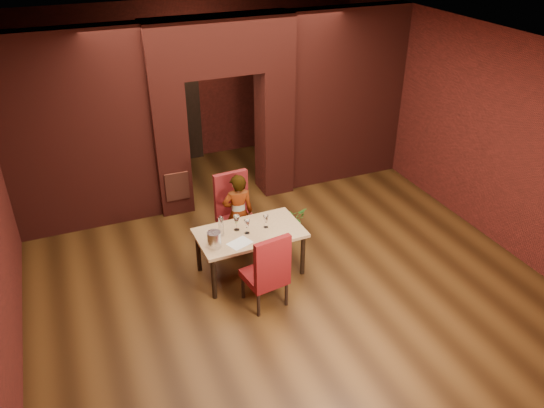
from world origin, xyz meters
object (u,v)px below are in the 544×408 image
(dining_table, at_px, (250,252))
(chair_far, at_px, (237,213))
(wine_glass_a, at_px, (236,223))
(water_bottle, at_px, (221,226))
(chair_near, at_px, (264,268))
(wine_glass_c, at_px, (266,221))
(person_seated, at_px, (238,214))
(potted_plant, at_px, (293,220))
(wine_bucket, at_px, (214,240))
(wine_glass_b, at_px, (247,227))

(dining_table, relative_size, chair_far, 1.25)
(dining_table, height_order, wine_glass_a, wine_glass_a)
(wine_glass_a, bearing_deg, water_bottle, -168.55)
(water_bottle, bearing_deg, chair_near, -66.00)
(chair_far, relative_size, wine_glass_a, 5.17)
(wine_glass_c, bearing_deg, dining_table, -176.22)
(person_seated, relative_size, wine_glass_c, 6.69)
(wine_glass_c, relative_size, water_bottle, 0.64)
(dining_table, relative_size, potted_plant, 3.46)
(wine_glass_c, bearing_deg, wine_bucket, -166.87)
(dining_table, relative_size, wine_glass_b, 7.09)
(dining_table, distance_m, chair_near, 0.73)
(chair_near, distance_m, wine_glass_c, 0.81)
(wine_glass_c, bearing_deg, potted_plant, 43.85)
(chair_near, relative_size, wine_glass_a, 4.87)
(chair_near, xyz_separation_m, person_seated, (0.10, 1.30, 0.09))
(chair_far, height_order, person_seated, person_seated)
(wine_bucket, bearing_deg, chair_far, 54.46)
(dining_table, distance_m, person_seated, 0.68)
(chair_near, height_order, wine_glass_a, chair_near)
(person_seated, xyz_separation_m, wine_glass_c, (0.21, -0.59, 0.15))
(dining_table, bearing_deg, chair_near, -96.46)
(wine_bucket, bearing_deg, dining_table, 17.08)
(potted_plant, bearing_deg, wine_bucket, -149.47)
(dining_table, relative_size, wine_glass_a, 6.49)
(wine_glass_b, relative_size, potted_plant, 0.49)
(wine_bucket, relative_size, potted_plant, 0.53)
(person_seated, xyz_separation_m, water_bottle, (-0.44, -0.55, 0.20))
(chair_far, bearing_deg, water_bottle, -129.32)
(water_bottle, bearing_deg, wine_glass_c, -4.01)
(person_seated, bearing_deg, dining_table, 91.40)
(wine_glass_b, bearing_deg, wine_glass_a, 128.29)
(wine_glass_b, distance_m, wine_glass_c, 0.30)
(water_bottle, bearing_deg, dining_table, -8.91)
(chair_far, xyz_separation_m, person_seated, (-0.02, -0.10, 0.05))
(wine_glass_a, height_order, potted_plant, wine_glass_a)
(wine_glass_b, xyz_separation_m, potted_plant, (1.09, 0.80, -0.59))
(person_seated, relative_size, wine_glass_b, 6.17)
(wine_bucket, bearing_deg, wine_glass_a, 34.60)
(dining_table, relative_size, wine_bucket, 6.52)
(person_seated, height_order, wine_glass_b, person_seated)
(wine_bucket, xyz_separation_m, potted_plant, (1.61, 0.95, -0.60))
(dining_table, xyz_separation_m, chair_near, (-0.06, -0.69, 0.21))
(wine_glass_a, xyz_separation_m, water_bottle, (-0.24, -0.05, 0.04))
(dining_table, height_order, wine_bucket, wine_bucket)
(wine_glass_a, distance_m, wine_glass_c, 0.42)
(person_seated, distance_m, wine_glass_a, 0.56)
(wine_bucket, bearing_deg, person_seated, 52.11)
(chair_far, xyz_separation_m, wine_glass_c, (0.19, -0.69, 0.20))
(wine_glass_b, relative_size, wine_bucket, 0.92)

